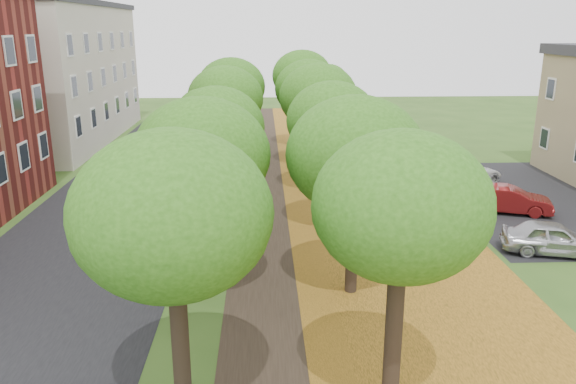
{
  "coord_description": "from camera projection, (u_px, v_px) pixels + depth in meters",
  "views": [
    {
      "loc": [
        -0.3,
        -11.14,
        8.6
      ],
      "look_at": [
        0.64,
        9.43,
        2.5
      ],
      "focal_mm": 35.0,
      "sensor_mm": 36.0,
      "label": 1
    }
  ],
  "objects": [
    {
      "name": "tree_row_west",
      "position": [
        222.0,
        112.0,
        26.04
      ],
      "size": [
        4.12,
        34.12,
        6.54
      ],
      "color": "black",
      "rests_on": "ground"
    },
    {
      "name": "street_asphalt",
      "position": [
        115.0,
        211.0,
        27.16
      ],
      "size": [
        8.0,
        70.0,
        0.01
      ],
      "primitive_type": "cube",
      "color": "black",
      "rests_on": "ground"
    },
    {
      "name": "car_grey",
      "position": [
        489.0,
        192.0,
        28.04
      ],
      "size": [
        4.48,
        2.33,
        1.24
      ],
      "primitive_type": "imported",
      "rotation": [
        0.0,
        0.0,
        1.71
      ],
      "color": "#38393E",
      "rests_on": "ground"
    },
    {
      "name": "car_silver",
      "position": [
        553.0,
        238.0,
        21.91
      ],
      "size": [
        4.1,
        2.47,
        1.31
      ],
      "primitive_type": "imported",
      "rotation": [
        0.0,
        0.0,
        1.31
      ],
      "color": "#AAAAAF",
      "rests_on": "ground"
    },
    {
      "name": "footpath",
      "position": [
        270.0,
        209.0,
        27.49
      ],
      "size": [
        3.2,
        70.0,
        0.01
      ],
      "primitive_type": "cube",
      "color": "black",
      "rests_on": "ground"
    },
    {
      "name": "building_cream",
      "position": [
        42.0,
        73.0,
        42.51
      ],
      "size": [
        10.3,
        20.3,
        10.4
      ],
      "color": "beige",
      "rests_on": "ground"
    },
    {
      "name": "car_white",
      "position": [
        463.0,
        173.0,
        31.67
      ],
      "size": [
        5.02,
        3.69,
        1.27
      ],
      "primitive_type": "imported",
      "rotation": [
        0.0,
        0.0,
        1.97
      ],
      "color": "silver",
      "rests_on": "ground"
    },
    {
      "name": "parking_lot",
      "position": [
        530.0,
        199.0,
        29.04
      ],
      "size": [
        9.0,
        16.0,
        0.01
      ],
      "primitive_type": "cube",
      "color": "black",
      "rests_on": "ground"
    },
    {
      "name": "tree_row_east",
      "position": [
        324.0,
        112.0,
        26.25
      ],
      "size": [
        4.12,
        34.12,
        6.54
      ],
      "color": "black",
      "rests_on": "ground"
    },
    {
      "name": "leaf_verge",
      "position": [
        371.0,
        207.0,
        27.71
      ],
      "size": [
        7.5,
        70.0,
        0.01
      ],
      "primitive_type": "cube",
      "color": "#B77421",
      "rests_on": "ground"
    },
    {
      "name": "car_red",
      "position": [
        509.0,
        200.0,
        26.78
      ],
      "size": [
        4.1,
        2.49,
        1.28
      ],
      "primitive_type": "imported",
      "rotation": [
        0.0,
        0.0,
        1.25
      ],
      "color": "maroon",
      "rests_on": "ground"
    }
  ]
}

